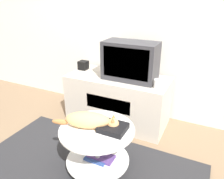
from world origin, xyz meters
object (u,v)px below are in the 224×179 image
object	(u,v)px
cat	(89,120)
speaker	(83,65)
tv	(130,61)
dvd_box	(113,128)

from	to	relation	value
cat	speaker	bearing A→B (deg)	106.39
speaker	cat	distance (m)	1.16
tv	speaker	xyz separation A→B (m)	(-0.68, 0.07, -0.16)
tv	dvd_box	xyz separation A→B (m)	(0.18, -0.83, -0.33)
tv	cat	world-z (taller)	tv
tv	cat	size ratio (longest dim) A/B	1.07
speaker	dvd_box	distance (m)	1.26
tv	dvd_box	distance (m)	0.91
dvd_box	tv	bearing A→B (deg)	102.51
dvd_box	cat	size ratio (longest dim) A/B	0.39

